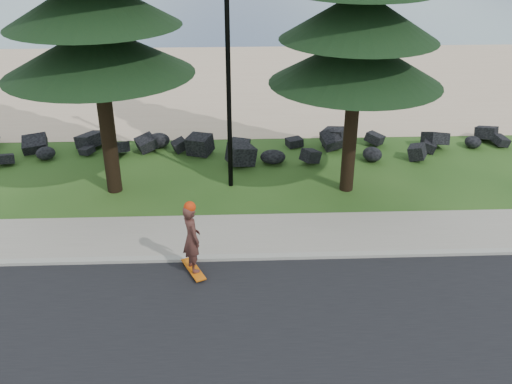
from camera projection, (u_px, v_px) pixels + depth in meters
ground at (231, 240)px, 14.69m from camera, size 160.00×160.00×0.00m
road at (231, 366)px, 10.68m from camera, size 160.00×7.00×0.02m
kerb at (231, 258)px, 13.87m from camera, size 160.00×0.20×0.10m
sidewalk at (231, 235)px, 14.85m from camera, size 160.00×2.00×0.08m
beach_sand at (231, 82)px, 27.60m from camera, size 160.00×15.00×0.01m
seawall_boulders at (231, 155)px, 19.68m from camera, size 60.00×2.40×1.10m
lamp_post at (228, 51)px, 15.67m from camera, size 0.25×0.14×8.14m
skateboarder at (192, 238)px, 12.98m from camera, size 0.64×1.01×1.87m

